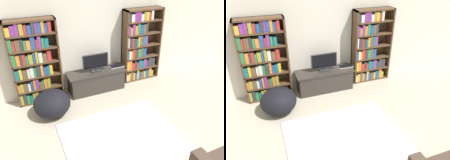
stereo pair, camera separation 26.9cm
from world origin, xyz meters
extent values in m
cube|color=silver|center=(0.00, 4.23, 1.30)|extent=(8.80, 0.06, 2.60)
cube|color=#513823|center=(-1.78, 4.03, 0.91)|extent=(0.04, 0.30, 1.83)
cube|color=#513823|center=(-0.83, 4.03, 0.91)|extent=(0.04, 0.30, 1.83)
cube|color=#513823|center=(-1.31, 4.16, 0.91)|extent=(0.99, 0.04, 1.83)
cube|color=#513823|center=(-1.31, 4.03, 1.81)|extent=(0.99, 0.30, 0.04)
cube|color=#513823|center=(-1.31, 4.03, 0.02)|extent=(0.95, 0.30, 0.04)
cube|color=#9E9333|center=(-1.73, 4.02, 0.15)|extent=(0.06, 0.24, 0.22)
cube|color=#333338|center=(-1.67, 4.02, 0.16)|extent=(0.06, 0.24, 0.24)
cube|color=#2D7F47|center=(-1.60, 4.02, 0.13)|extent=(0.07, 0.24, 0.20)
cube|color=#196B75|center=(-1.54, 4.02, 0.12)|extent=(0.04, 0.24, 0.17)
cube|color=#9E9333|center=(-1.48, 4.02, 0.14)|extent=(0.06, 0.24, 0.22)
cube|color=#9E9333|center=(-1.41, 4.02, 0.15)|extent=(0.06, 0.24, 0.23)
cube|color=#333338|center=(-1.35, 4.02, 0.14)|extent=(0.05, 0.24, 0.20)
cube|color=#333338|center=(-1.29, 4.02, 0.15)|extent=(0.07, 0.24, 0.23)
cube|color=#2D7F47|center=(-1.21, 4.02, 0.13)|extent=(0.06, 0.24, 0.19)
cube|color=#9E9333|center=(-1.15, 4.02, 0.13)|extent=(0.04, 0.24, 0.20)
cube|color=silver|center=(-1.10, 4.02, 0.14)|extent=(0.05, 0.24, 0.20)
cube|color=brown|center=(-1.03, 4.02, 0.12)|extent=(0.07, 0.24, 0.17)
cube|color=#333338|center=(-0.96, 4.02, 0.14)|extent=(0.07, 0.24, 0.20)
cube|color=#513823|center=(-1.31, 4.03, 0.32)|extent=(0.95, 0.30, 0.04)
cube|color=orange|center=(-1.74, 4.02, 0.42)|extent=(0.04, 0.24, 0.16)
cube|color=#9E9333|center=(-1.68, 4.02, 0.43)|extent=(0.07, 0.24, 0.18)
cube|color=brown|center=(-1.61, 4.02, 0.43)|extent=(0.08, 0.24, 0.18)
cube|color=silver|center=(-1.54, 4.02, 0.42)|extent=(0.05, 0.24, 0.16)
cube|color=#234C99|center=(-1.48, 4.02, 0.45)|extent=(0.04, 0.24, 0.21)
cube|color=orange|center=(-1.43, 4.02, 0.46)|extent=(0.05, 0.24, 0.23)
cube|color=#7F338C|center=(-1.37, 4.02, 0.46)|extent=(0.06, 0.24, 0.24)
cube|color=brown|center=(-1.30, 4.02, 0.42)|extent=(0.06, 0.24, 0.16)
cube|color=#2D7F47|center=(-1.25, 4.02, 0.43)|extent=(0.04, 0.24, 0.18)
cube|color=orange|center=(-1.20, 4.02, 0.44)|extent=(0.06, 0.24, 0.21)
cube|color=#9E9333|center=(-1.13, 4.02, 0.45)|extent=(0.07, 0.24, 0.21)
cube|color=#513823|center=(-1.31, 4.03, 0.63)|extent=(0.95, 0.30, 0.04)
cube|color=#196B75|center=(-1.73, 4.02, 0.75)|extent=(0.08, 0.24, 0.20)
cube|color=gold|center=(-1.65, 4.02, 0.75)|extent=(0.06, 0.24, 0.22)
cube|color=brown|center=(-1.57, 4.02, 0.74)|extent=(0.08, 0.24, 0.19)
cube|color=silver|center=(-1.50, 4.02, 0.74)|extent=(0.05, 0.24, 0.19)
cube|color=silver|center=(-1.43, 4.02, 0.75)|extent=(0.07, 0.24, 0.21)
cube|color=#2D7F47|center=(-1.37, 4.02, 0.75)|extent=(0.04, 0.24, 0.21)
cube|color=#333338|center=(-1.30, 4.02, 0.76)|extent=(0.08, 0.24, 0.24)
cube|color=orange|center=(-1.23, 4.02, 0.77)|extent=(0.05, 0.24, 0.25)
cube|color=#234C99|center=(-1.16, 4.02, 0.74)|extent=(0.06, 0.24, 0.18)
cube|color=#196B75|center=(-1.10, 4.02, 0.74)|extent=(0.05, 0.24, 0.19)
cube|color=gold|center=(-1.04, 4.02, 0.75)|extent=(0.06, 0.24, 0.21)
cube|color=#513823|center=(-1.31, 4.03, 0.93)|extent=(0.95, 0.30, 0.04)
cube|color=#2D7F47|center=(-1.73, 4.02, 1.07)|extent=(0.07, 0.24, 0.24)
cube|color=orange|center=(-1.65, 4.02, 1.06)|extent=(0.07, 0.24, 0.22)
cube|color=#333338|center=(-1.59, 4.02, 1.07)|extent=(0.04, 0.24, 0.23)
cube|color=#B72D28|center=(-1.54, 4.02, 1.06)|extent=(0.06, 0.24, 0.22)
cube|color=#2D7F47|center=(-1.48, 4.02, 1.04)|extent=(0.04, 0.24, 0.18)
cube|color=#9E9333|center=(-1.41, 4.02, 1.05)|extent=(0.08, 0.24, 0.20)
cube|color=#234C99|center=(-1.34, 4.02, 1.07)|extent=(0.04, 0.24, 0.24)
cube|color=#9E9333|center=(-1.29, 4.02, 1.07)|extent=(0.05, 0.24, 0.25)
cube|color=silver|center=(-1.21, 4.02, 1.06)|extent=(0.08, 0.24, 0.21)
cube|color=brown|center=(-1.13, 4.02, 1.04)|extent=(0.08, 0.24, 0.18)
cube|color=#B72D28|center=(-1.04, 4.02, 1.06)|extent=(0.08, 0.24, 0.22)
cube|color=#513823|center=(-1.31, 4.03, 1.24)|extent=(0.95, 0.30, 0.04)
cube|color=#2D7F47|center=(-1.73, 4.02, 1.38)|extent=(0.06, 0.24, 0.25)
cube|color=#B72D28|center=(-1.67, 4.02, 1.36)|extent=(0.04, 0.24, 0.21)
cube|color=brown|center=(-1.62, 4.02, 1.36)|extent=(0.04, 0.24, 0.22)
cube|color=brown|center=(-1.58, 4.02, 1.36)|extent=(0.05, 0.24, 0.22)
cube|color=#333338|center=(-1.53, 4.02, 1.37)|extent=(0.05, 0.24, 0.23)
cube|color=#2D7F47|center=(-1.47, 4.02, 1.35)|extent=(0.05, 0.24, 0.19)
cube|color=orange|center=(-1.40, 4.02, 1.35)|extent=(0.08, 0.24, 0.19)
cube|color=#234C99|center=(-1.32, 4.02, 1.38)|extent=(0.08, 0.24, 0.25)
cube|color=#B72D28|center=(-1.25, 4.02, 1.35)|extent=(0.04, 0.24, 0.18)
cube|color=#7F338C|center=(-1.19, 4.02, 1.38)|extent=(0.06, 0.24, 0.25)
cube|color=#2D7F47|center=(-1.12, 4.02, 1.35)|extent=(0.05, 0.24, 0.20)
cube|color=#196B75|center=(-1.05, 4.02, 1.35)|extent=(0.07, 0.24, 0.19)
cube|color=#513823|center=(-1.31, 4.03, 1.54)|extent=(0.95, 0.30, 0.04)
cube|color=gold|center=(-1.72, 4.02, 1.64)|extent=(0.08, 0.24, 0.17)
cube|color=#7F338C|center=(-1.64, 4.02, 1.66)|extent=(0.07, 0.24, 0.19)
cube|color=#7F338C|center=(-1.56, 4.02, 1.68)|extent=(0.07, 0.24, 0.25)
cube|color=#9E9333|center=(-1.48, 4.02, 1.67)|extent=(0.08, 0.24, 0.22)
cube|color=#B72D28|center=(-1.41, 4.02, 1.65)|extent=(0.05, 0.24, 0.19)
cube|color=#234C99|center=(-1.34, 4.02, 1.65)|extent=(0.07, 0.24, 0.17)
cube|color=#333338|center=(-1.27, 4.02, 1.68)|extent=(0.06, 0.24, 0.24)
cube|color=#7F338C|center=(-1.21, 4.02, 1.68)|extent=(0.04, 0.24, 0.25)
cube|color=#234C99|center=(-1.15, 4.02, 1.67)|extent=(0.06, 0.24, 0.22)
cube|color=orange|center=(-1.09, 4.02, 1.68)|extent=(0.06, 0.24, 0.24)
cube|color=#234C99|center=(-1.02, 4.02, 1.65)|extent=(0.05, 0.24, 0.18)
cube|color=#B72D28|center=(-0.96, 4.02, 1.66)|extent=(0.07, 0.24, 0.21)
cube|color=#513823|center=(0.79, 4.03, 0.91)|extent=(0.04, 0.30, 1.83)
cube|color=#513823|center=(1.74, 4.03, 0.91)|extent=(0.04, 0.30, 1.83)
cube|color=#513823|center=(1.27, 4.16, 0.91)|extent=(0.99, 0.04, 1.83)
cube|color=#513823|center=(1.27, 4.03, 1.81)|extent=(0.99, 0.30, 0.04)
cube|color=#513823|center=(1.27, 4.03, 0.02)|extent=(0.95, 0.30, 0.04)
cube|color=silver|center=(0.83, 4.02, 0.12)|extent=(0.05, 0.24, 0.17)
cube|color=gold|center=(0.89, 4.02, 0.14)|extent=(0.05, 0.24, 0.21)
cube|color=brown|center=(0.96, 4.02, 0.15)|extent=(0.07, 0.24, 0.23)
cube|color=orange|center=(1.02, 4.02, 0.14)|extent=(0.06, 0.24, 0.20)
cube|color=#234C99|center=(1.08, 4.02, 0.13)|extent=(0.05, 0.24, 0.18)
cube|color=gold|center=(1.14, 4.02, 0.16)|extent=(0.05, 0.24, 0.25)
cube|color=#234C99|center=(1.20, 4.02, 0.13)|extent=(0.05, 0.24, 0.20)
cube|color=brown|center=(1.27, 4.02, 0.13)|extent=(0.08, 0.24, 0.18)
cube|color=gold|center=(1.35, 4.02, 0.13)|extent=(0.04, 0.24, 0.18)
cube|color=#234C99|center=(1.40, 4.02, 0.14)|extent=(0.05, 0.24, 0.21)
cube|color=#196B75|center=(1.45, 4.02, 0.13)|extent=(0.04, 0.24, 0.19)
cube|color=orange|center=(1.51, 4.02, 0.16)|extent=(0.07, 0.24, 0.24)
cube|color=#9E9333|center=(1.58, 4.02, 0.12)|extent=(0.06, 0.24, 0.16)
cube|color=#513823|center=(1.27, 4.03, 0.32)|extent=(0.95, 0.30, 0.04)
cube|color=gold|center=(0.84, 4.02, 0.46)|extent=(0.07, 0.24, 0.24)
cube|color=orange|center=(0.91, 4.02, 0.47)|extent=(0.06, 0.24, 0.25)
cube|color=#B72D28|center=(0.99, 4.02, 0.43)|extent=(0.08, 0.24, 0.17)
cube|color=#333338|center=(1.06, 4.02, 0.45)|extent=(0.05, 0.24, 0.21)
cube|color=#B72D28|center=(1.12, 4.02, 0.43)|extent=(0.05, 0.24, 0.17)
cube|color=#196B75|center=(1.19, 4.02, 0.45)|extent=(0.08, 0.24, 0.22)
cube|color=#196B75|center=(1.27, 4.02, 0.44)|extent=(0.05, 0.24, 0.19)
cube|color=#7F338C|center=(1.34, 4.02, 0.45)|extent=(0.07, 0.24, 0.23)
cube|color=#333338|center=(1.42, 4.02, 0.43)|extent=(0.07, 0.24, 0.17)
cube|color=#333338|center=(1.48, 4.02, 0.46)|extent=(0.05, 0.24, 0.25)
cube|color=#333338|center=(1.53, 4.02, 0.45)|extent=(0.05, 0.24, 0.22)
cube|color=#333338|center=(1.59, 4.02, 0.45)|extent=(0.07, 0.24, 0.21)
cube|color=#513823|center=(1.27, 4.03, 0.63)|extent=(0.95, 0.30, 0.04)
cube|color=#234C99|center=(0.83, 4.02, 0.75)|extent=(0.04, 0.24, 0.21)
cube|color=silver|center=(0.88, 4.02, 0.75)|extent=(0.04, 0.24, 0.22)
cube|color=gold|center=(0.93, 4.02, 0.74)|extent=(0.04, 0.24, 0.20)
cube|color=#B72D28|center=(0.99, 4.02, 0.77)|extent=(0.08, 0.24, 0.25)
cube|color=#333338|center=(1.07, 4.02, 0.76)|extent=(0.07, 0.24, 0.24)
cube|color=#2D7F47|center=(1.15, 4.02, 0.76)|extent=(0.08, 0.24, 0.24)
cube|color=brown|center=(1.22, 4.02, 0.77)|extent=(0.05, 0.24, 0.25)
cube|color=#234C99|center=(1.30, 4.02, 0.76)|extent=(0.08, 0.24, 0.22)
cube|color=#513823|center=(1.27, 4.03, 0.93)|extent=(0.95, 0.30, 0.04)
cube|color=silver|center=(0.83, 4.02, 1.07)|extent=(0.04, 0.24, 0.25)
cube|color=#333338|center=(0.89, 4.02, 1.06)|extent=(0.08, 0.24, 0.23)
cube|color=#B72D28|center=(0.96, 4.02, 1.06)|extent=(0.04, 0.24, 0.22)
cube|color=#333338|center=(1.02, 4.02, 1.05)|extent=(0.06, 0.24, 0.20)
cube|color=#196B75|center=(1.07, 4.02, 1.04)|extent=(0.04, 0.24, 0.18)
cube|color=gold|center=(1.12, 4.02, 1.07)|extent=(0.04, 0.24, 0.23)
cube|color=brown|center=(1.19, 4.02, 1.07)|extent=(0.08, 0.24, 0.25)
cube|color=#196B75|center=(1.26, 4.02, 1.07)|extent=(0.06, 0.24, 0.24)
cube|color=#7F338C|center=(1.33, 4.02, 1.07)|extent=(0.06, 0.24, 0.25)
cube|color=#513823|center=(1.27, 4.03, 1.24)|extent=(0.95, 0.30, 0.04)
cube|color=#7F338C|center=(0.84, 4.02, 1.36)|extent=(0.06, 0.24, 0.22)
cube|color=#9E9333|center=(0.89, 4.02, 1.34)|extent=(0.05, 0.24, 0.18)
cube|color=#7F338C|center=(0.96, 4.02, 1.38)|extent=(0.06, 0.24, 0.25)
cube|color=orange|center=(1.02, 4.02, 1.36)|extent=(0.06, 0.24, 0.21)
cube|color=#2D7F47|center=(1.10, 4.02, 1.38)|extent=(0.07, 0.24, 0.25)
cube|color=#234C99|center=(1.18, 4.02, 1.36)|extent=(0.08, 0.24, 0.22)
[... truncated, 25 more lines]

